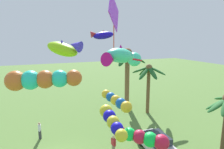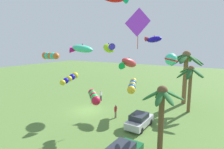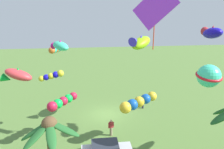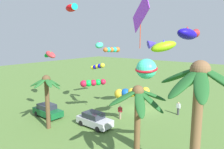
% 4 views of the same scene
% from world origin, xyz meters
% --- Properties ---
extents(ground_plane, '(120.00, 120.00, 0.00)m').
position_xyz_m(ground_plane, '(0.00, 0.00, 0.00)').
color(ground_plane, '#567A38').
extents(palm_tree_0, '(3.22, 3.19, 5.57)m').
position_xyz_m(palm_tree_0, '(4.46, 11.01, 4.11)').
color(palm_tree_0, brown).
rests_on(palm_tree_0, ground).
extents(palm_tree_1, '(5.32, 5.05, 7.88)m').
position_xyz_m(palm_tree_1, '(-9.89, 10.46, 5.88)').
color(palm_tree_1, brown).
rests_on(palm_tree_1, ground).
extents(palm_tree_2, '(3.76, 3.61, 6.11)m').
position_xyz_m(palm_tree_2, '(-6.43, 11.59, 4.63)').
color(palm_tree_2, brown).
rests_on(palm_tree_2, ground).
extents(parked_car_0, '(3.96, 1.86, 1.51)m').
position_xyz_m(parked_car_0, '(1.04, 7.82, 0.75)').
color(parked_car_0, '#BCBCC1').
rests_on(parked_car_0, ground).
extents(spectator_0, '(0.54, 0.30, 1.59)m').
position_xyz_m(spectator_0, '(0.16, 4.41, 0.81)').
color(spectator_0, gray).
rests_on(spectator_0, ground).
extents(spectator_1, '(0.55, 0.26, 1.59)m').
position_xyz_m(spectator_1, '(-4.61, -0.99, 0.81)').
color(spectator_1, '#38383D').
rests_on(spectator_1, ground).
extents(kite_ball_0, '(1.83, 1.83, 1.55)m').
position_xyz_m(kite_ball_0, '(-5.69, 9.25, 6.86)').
color(kite_ball_0, '#40E4B0').
extents(kite_tube_1, '(1.20, 2.86, 0.78)m').
position_xyz_m(kite_tube_1, '(5.19, -0.65, 7.55)').
color(kite_tube_1, '#C96225').
extents(kite_fish_2, '(1.93, 0.98, 1.08)m').
position_xyz_m(kite_fish_2, '(6.40, 9.00, 7.36)').
color(kite_fish_2, '#CC363B').
extents(kite_tube_3, '(2.46, 2.54, 0.95)m').
position_xyz_m(kite_tube_3, '(4.44, 4.42, 3.68)').
color(kite_tube_3, red).
extents(kite_diamond_4, '(2.99, 2.16, 5.02)m').
position_xyz_m(kite_diamond_4, '(-3.02, 5.71, 11.36)').
color(kite_diamond_4, '#A935E8').
extents(kite_tube_5, '(3.51, 1.80, 1.42)m').
position_xyz_m(kite_tube_5, '(-1.94, 5.58, 3.67)').
color(kite_tube_5, yellow).
extents(kite_fish_6, '(3.23, 3.25, 1.73)m').
position_xyz_m(kite_fish_6, '(-3.28, 1.37, 8.32)').
color(kite_fish_6, '#95D814').
extents(kite_fish_7, '(2.00, 2.36, 1.03)m').
position_xyz_m(kite_fish_7, '(4.44, 2.98, 8.29)').
color(kite_fish_7, '#3CD6A4').
extents(kite_fish_9, '(1.54, 2.76, 1.17)m').
position_xyz_m(kite_fish_9, '(-7.65, 6.16, 9.49)').
color(kite_fish_9, '#180DB4').
extents(kite_tube_10, '(2.33, 0.64, 1.01)m').
position_xyz_m(kite_tube_10, '(5.38, 2.24, 5.45)').
color(kite_tube_10, gold).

